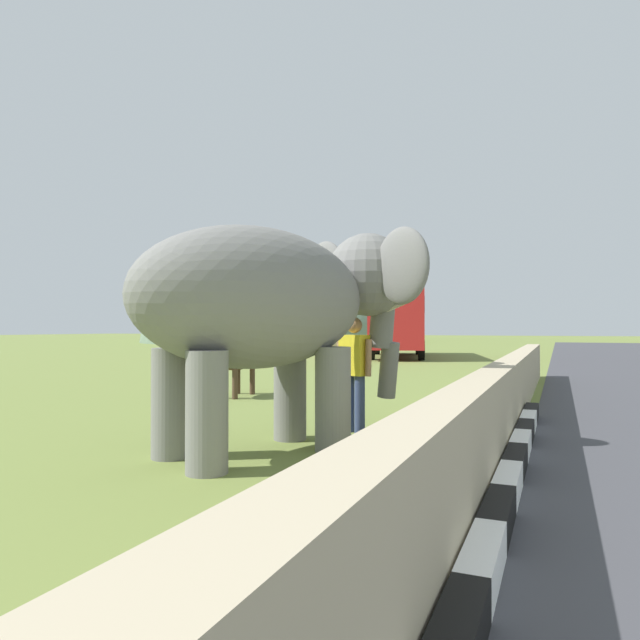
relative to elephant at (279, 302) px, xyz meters
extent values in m
cube|color=white|center=(-2.78, -2.76, -1.71)|extent=(0.90, 0.20, 0.24)
cube|color=black|center=(-1.88, -2.76, -1.71)|extent=(0.90, 0.20, 0.24)
cube|color=white|center=(-0.98, -2.76, -1.71)|extent=(0.90, 0.20, 0.24)
cube|color=black|center=(-0.08, -2.76, -1.71)|extent=(0.90, 0.20, 0.24)
cube|color=white|center=(0.82, -2.76, -1.71)|extent=(0.90, 0.20, 0.24)
cube|color=black|center=(1.72, -2.76, -1.71)|extent=(0.90, 0.20, 0.24)
cube|color=white|center=(2.62, -2.76, -1.71)|extent=(0.90, 0.20, 0.24)
cube|color=black|center=(3.52, -2.76, -1.71)|extent=(0.90, 0.20, 0.24)
cube|color=tan|center=(-1.78, -2.46, -1.33)|extent=(28.00, 0.36, 1.00)
cylinder|color=slate|center=(0.64, 0.17, -1.19)|extent=(0.44, 0.44, 1.27)
cylinder|color=slate|center=(0.21, -0.63, -1.19)|extent=(0.44, 0.44, 1.27)
cylinder|color=slate|center=(-0.86, 0.97, -1.19)|extent=(0.44, 0.44, 1.27)
cylinder|color=slate|center=(-1.28, 0.18, -1.19)|extent=(0.44, 0.44, 1.27)
ellipsoid|color=slate|center=(-0.32, 0.17, 0.04)|extent=(3.49, 2.88, 1.70)
sphere|color=slate|center=(1.32, -0.71, 0.42)|extent=(1.16, 1.16, 1.16)
ellipsoid|color=#D84C8C|center=(1.58, -0.85, 0.57)|extent=(0.62, 0.73, 0.44)
ellipsoid|color=slate|center=(1.57, 0.04, 0.47)|extent=(0.64, 0.91, 1.00)
ellipsoid|color=slate|center=(0.82, -1.33, 0.47)|extent=(0.64, 0.91, 1.00)
cylinder|color=slate|center=(1.58, -0.85, -0.13)|extent=(0.51, 0.55, 0.98)
cylinder|color=slate|center=(1.68, -0.91, -0.93)|extent=(0.40, 0.44, 0.83)
cone|color=beige|center=(1.66, -0.58, -0.03)|extent=(0.39, 0.56, 0.22)
cone|color=beige|center=(1.39, -1.07, -0.03)|extent=(0.39, 0.56, 0.22)
cylinder|color=navy|center=(1.49, -0.37, -1.42)|extent=(0.15, 0.15, 0.82)
cylinder|color=navy|center=(1.42, -0.56, -1.42)|extent=(0.15, 0.15, 0.82)
cube|color=yellow|center=(1.45, -0.46, -0.72)|extent=(0.37, 0.46, 0.58)
cylinder|color=#9E7251|center=(1.55, -0.22, -0.74)|extent=(0.14, 0.17, 0.53)
cylinder|color=#9E7251|center=(1.36, -0.71, -0.74)|extent=(0.12, 0.13, 0.52)
sphere|color=#9E7251|center=(1.45, -0.46, -0.29)|extent=(0.23, 0.23, 0.23)
cube|color=#B21E1E|center=(21.98, 4.50, 0.17)|extent=(8.92, 4.57, 3.00)
cube|color=#3F5160|center=(21.98, 4.50, 0.71)|extent=(8.26, 4.43, 0.76)
cylinder|color=black|center=(24.35, 6.30, -1.33)|extent=(1.04, 0.54, 1.00)
cylinder|color=black|center=(24.93, 4.07, -1.33)|extent=(1.04, 0.54, 1.00)
cylinder|color=black|center=(19.04, 4.93, -1.33)|extent=(1.04, 0.54, 1.00)
cylinder|color=black|center=(19.62, 2.70, -1.33)|extent=(1.04, 0.54, 1.00)
cylinder|color=#473323|center=(4.88, 3.57, -1.50)|extent=(0.12, 0.12, 0.65)
cylinder|color=#473323|center=(4.92, 3.21, -1.50)|extent=(0.12, 0.12, 0.65)
cylinder|color=#473323|center=(3.99, 3.47, -1.50)|extent=(0.12, 0.12, 0.65)
cylinder|color=#473323|center=(4.03, 3.11, -1.50)|extent=(0.12, 0.12, 0.65)
ellipsoid|color=#473323|center=(4.45, 3.34, -0.93)|extent=(1.55, 0.75, 0.66)
ellipsoid|color=#473323|center=(5.38, 3.44, -0.83)|extent=(0.43, 0.30, 0.32)
cylinder|color=tan|center=(13.46, 4.66, -1.50)|extent=(0.12, 0.12, 0.65)
cylinder|color=tan|center=(13.56, 5.00, -1.50)|extent=(0.12, 0.12, 0.65)
cylinder|color=tan|center=(14.33, 4.42, -1.50)|extent=(0.12, 0.12, 0.65)
cylinder|color=tan|center=(14.43, 4.76, -1.50)|extent=(0.12, 0.12, 0.65)
ellipsoid|color=tan|center=(13.94, 4.71, -0.93)|extent=(1.61, 0.98, 0.66)
ellipsoid|color=tan|center=(13.05, 4.96, -0.83)|extent=(0.45, 0.36, 0.32)
ellipsoid|color=slate|center=(51.22, 25.82, -1.83)|extent=(35.01, 28.01, 14.45)
camera|label=1|loc=(-6.19, -3.18, -0.32)|focal=31.65mm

